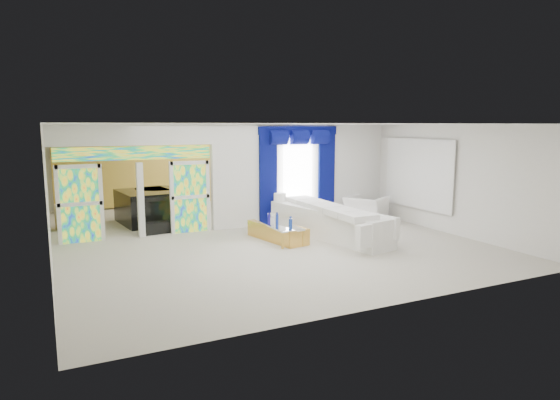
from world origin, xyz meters
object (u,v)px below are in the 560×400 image
console_table (289,219)px  grand_piano (147,207)px  white_sofa (328,223)px  coffee_table (277,232)px  armchair (366,209)px

console_table → grand_piano: size_ratio=0.64×
white_sofa → coffee_table: size_ratio=2.12×
white_sofa → armchair: (2.29, 1.49, -0.00)m
white_sofa → grand_piano: bearing=123.7°
grand_piano → console_table: bearing=-38.0°
coffee_table → armchair: armchair is taller
coffee_table → console_table: 1.86m
console_table → armchair: (2.55, -0.31, 0.17)m
console_table → grand_piano: (-3.74, 2.27, 0.29)m
coffee_table → grand_piano: bearing=125.0°
coffee_table → console_table: coffee_table is taller
coffee_table → grand_piano: size_ratio=0.97×
white_sofa → grand_piano: grand_piano is taller
white_sofa → armchair: bearing=22.2°
grand_piano → white_sofa: bearing=-52.3°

